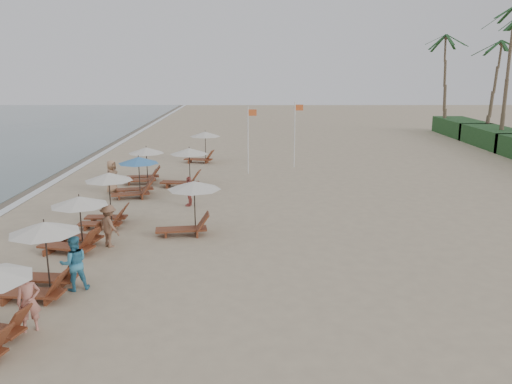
{
  "coord_description": "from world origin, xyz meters",
  "views": [
    {
      "loc": [
        0.8,
        -15.84,
        6.84
      ],
      "look_at": [
        1.0,
        7.21,
        1.3
      ],
      "focal_mm": 36.82,
      "sensor_mm": 36.0,
      "label": 1
    }
  ],
  "objects_px": {
    "inland_station_0": "(188,204)",
    "inland_station_1": "(184,165)",
    "beachgoer_near": "(29,301)",
    "beachgoer_far_b": "(112,177)",
    "beachgoer_mid_a": "(74,263)",
    "beachgoer_far_a": "(189,191)",
    "beachgoer_mid_b": "(109,226)",
    "lounger_station_4": "(135,177)",
    "lounger_station_2": "(74,224)",
    "lounger_station_1": "(39,261)",
    "inland_station_2": "(202,144)",
    "flag_pole_near": "(249,137)",
    "lounger_station_5": "(143,166)",
    "lounger_station_3": "(105,200)"
  },
  "relations": [
    {
      "from": "beachgoer_near",
      "to": "beachgoer_mid_b",
      "type": "height_order",
      "value": "beachgoer_mid_b"
    },
    {
      "from": "inland_station_1",
      "to": "beachgoer_mid_b",
      "type": "bearing_deg",
      "value": -98.78
    },
    {
      "from": "beachgoer_mid_b",
      "to": "lounger_station_4",
      "type": "bearing_deg",
      "value": -44.96
    },
    {
      "from": "beachgoer_far_b",
      "to": "beachgoer_near",
      "type": "bearing_deg",
      "value": -155.88
    },
    {
      "from": "lounger_station_5",
      "to": "inland_station_1",
      "type": "bearing_deg",
      "value": -22.63
    },
    {
      "from": "lounger_station_1",
      "to": "lounger_station_3",
      "type": "xyz_separation_m",
      "value": [
        0.12,
        7.08,
        0.12
      ]
    },
    {
      "from": "beachgoer_mid_b",
      "to": "beachgoer_near",
      "type": "bearing_deg",
      "value": 126.76
    },
    {
      "from": "lounger_station_5",
      "to": "inland_station_0",
      "type": "height_order",
      "value": "inland_station_0"
    },
    {
      "from": "lounger_station_1",
      "to": "beachgoer_near",
      "type": "relative_size",
      "value": 1.58
    },
    {
      "from": "lounger_station_4",
      "to": "lounger_station_2",
      "type": "bearing_deg",
      "value": -93.58
    },
    {
      "from": "lounger_station_4",
      "to": "inland_station_2",
      "type": "height_order",
      "value": "inland_station_2"
    },
    {
      "from": "inland_station_0",
      "to": "inland_station_1",
      "type": "relative_size",
      "value": 0.98
    },
    {
      "from": "inland_station_0",
      "to": "beachgoer_mid_a",
      "type": "distance_m",
      "value": 6.31
    },
    {
      "from": "inland_station_0",
      "to": "beachgoer_far_b",
      "type": "relative_size",
      "value": 1.54
    },
    {
      "from": "lounger_station_1",
      "to": "inland_station_2",
      "type": "bearing_deg",
      "value": 82.7
    },
    {
      "from": "lounger_station_2",
      "to": "inland_station_1",
      "type": "bearing_deg",
      "value": 74.83
    },
    {
      "from": "beachgoer_mid_b",
      "to": "lounger_station_5",
      "type": "bearing_deg",
      "value": -45.29
    },
    {
      "from": "inland_station_0",
      "to": "inland_station_1",
      "type": "xyz_separation_m",
      "value": [
        -1.27,
        8.94,
        -0.03
      ]
    },
    {
      "from": "beachgoer_near",
      "to": "beachgoer_far_b",
      "type": "distance_m",
      "value": 15.68
    },
    {
      "from": "lounger_station_2",
      "to": "lounger_station_4",
      "type": "distance_m",
      "value": 8.36
    },
    {
      "from": "beachgoer_mid_a",
      "to": "beachgoer_far_b",
      "type": "distance_m",
      "value": 13.14
    },
    {
      "from": "beachgoer_mid_a",
      "to": "beachgoer_far_a",
      "type": "xyz_separation_m",
      "value": [
        2.41,
        10.16,
        -0.13
      ]
    },
    {
      "from": "inland_station_0",
      "to": "beachgoer_mid_b",
      "type": "distance_m",
      "value": 3.3
    },
    {
      "from": "lounger_station_1",
      "to": "beachgoer_mid_a",
      "type": "xyz_separation_m",
      "value": [
        0.97,
        0.28,
        -0.17
      ]
    },
    {
      "from": "inland_station_1",
      "to": "inland_station_2",
      "type": "bearing_deg",
      "value": 87.77
    },
    {
      "from": "inland_station_1",
      "to": "beachgoer_mid_a",
      "type": "relative_size",
      "value": 1.64
    },
    {
      "from": "beachgoer_far_a",
      "to": "beachgoer_far_b",
      "type": "height_order",
      "value": "beachgoer_far_b"
    },
    {
      "from": "inland_station_2",
      "to": "beachgoer_far_a",
      "type": "height_order",
      "value": "inland_station_2"
    },
    {
      "from": "beachgoer_mid_b",
      "to": "flag_pole_near",
      "type": "xyz_separation_m",
      "value": [
        5.33,
        14.24,
        1.58
      ]
    },
    {
      "from": "beachgoer_far_a",
      "to": "flag_pole_near",
      "type": "distance_m",
      "value": 8.8
    },
    {
      "from": "beachgoer_mid_a",
      "to": "flag_pole_near",
      "type": "relative_size",
      "value": 0.4
    },
    {
      "from": "beachgoer_near",
      "to": "beachgoer_mid_b",
      "type": "xyz_separation_m",
      "value": [
        0.35,
        6.66,
        0.02
      ]
    },
    {
      "from": "beachgoer_near",
      "to": "beachgoer_far_b",
      "type": "relative_size",
      "value": 0.9
    },
    {
      "from": "inland_station_2",
      "to": "flag_pole_near",
      "type": "distance_m",
      "value": 5.48
    },
    {
      "from": "lounger_station_3",
      "to": "inland_station_0",
      "type": "height_order",
      "value": "lounger_station_3"
    },
    {
      "from": "inland_station_2",
      "to": "lounger_station_3",
      "type": "bearing_deg",
      "value": -100.13
    },
    {
      "from": "inland_station_2",
      "to": "beachgoer_near",
      "type": "relative_size",
      "value": 1.67
    },
    {
      "from": "inland_station_1",
      "to": "beachgoer_near",
      "type": "height_order",
      "value": "inland_station_1"
    },
    {
      "from": "inland_station_0",
      "to": "beachgoer_far_a",
      "type": "height_order",
      "value": "inland_station_0"
    },
    {
      "from": "lounger_station_1",
      "to": "lounger_station_4",
      "type": "bearing_deg",
      "value": 88.95
    },
    {
      "from": "lounger_station_5",
      "to": "beachgoer_near",
      "type": "relative_size",
      "value": 1.55
    },
    {
      "from": "beachgoer_mid_a",
      "to": "lounger_station_4",
      "type": "bearing_deg",
      "value": -110.65
    },
    {
      "from": "lounger_station_4",
      "to": "beachgoer_far_b",
      "type": "bearing_deg",
      "value": 151.72
    },
    {
      "from": "lounger_station_2",
      "to": "beachgoer_near",
      "type": "relative_size",
      "value": 1.62
    },
    {
      "from": "beachgoer_far_b",
      "to": "flag_pole_near",
      "type": "distance_m",
      "value": 9.33
    },
    {
      "from": "inland_station_1",
      "to": "beachgoer_mid_a",
      "type": "distance_m",
      "value": 14.62
    },
    {
      "from": "inland_station_1",
      "to": "flag_pole_near",
      "type": "height_order",
      "value": "flag_pole_near"
    },
    {
      "from": "beachgoer_far_b",
      "to": "flag_pole_near",
      "type": "xyz_separation_m",
      "value": [
        7.51,
        5.32,
        1.5
      ]
    },
    {
      "from": "beachgoer_far_b",
      "to": "inland_station_0",
      "type": "bearing_deg",
      "value": -128.12
    },
    {
      "from": "lounger_station_5",
      "to": "flag_pole_near",
      "type": "bearing_deg",
      "value": 22.82
    }
  ]
}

